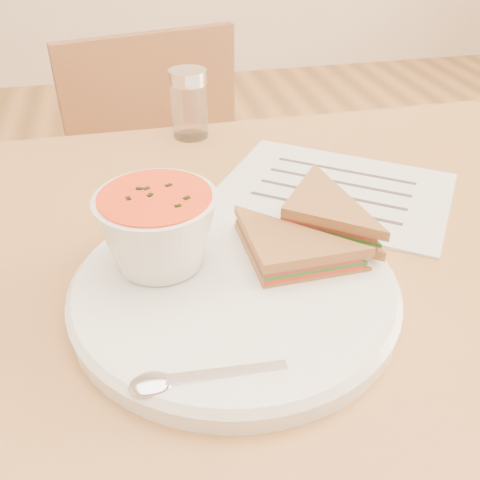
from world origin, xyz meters
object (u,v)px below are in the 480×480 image
object	(u,v)px
chair_far	(190,252)
soup_bowl	(158,233)
condiment_shaker	(189,104)
dining_table	(301,442)
plate	(234,289)

from	to	relation	value
chair_far	soup_bowl	distance (m)	0.64
soup_bowl	condiment_shaker	bearing A→B (deg)	77.03
dining_table	soup_bowl	size ratio (longest dim) A/B	8.81
dining_table	plate	bearing A→B (deg)	-147.30
plate	chair_far	bearing A→B (deg)	87.92
plate	condiment_shaker	size ratio (longest dim) A/B	3.06
chair_far	dining_table	bearing A→B (deg)	87.50
chair_far	condiment_shaker	xyz separation A→B (m)	(-0.00, -0.16, 0.39)
chair_far	soup_bowl	world-z (taller)	soup_bowl
chair_far	soup_bowl	bearing A→B (deg)	66.41
dining_table	plate	distance (m)	0.41
dining_table	plate	world-z (taller)	plate
plate	dining_table	bearing A→B (deg)	32.70
dining_table	plate	size ratio (longest dim) A/B	3.24
soup_bowl	condiment_shaker	distance (m)	0.35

